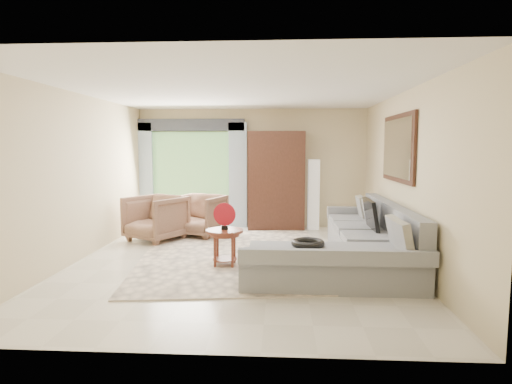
# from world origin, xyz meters

# --- Properties ---
(ground) EXTENTS (6.00, 6.00, 0.00)m
(ground) POSITION_xyz_m (0.00, 0.00, 0.00)
(ground) COLOR silver
(ground) RESTS_ON ground
(area_rug) EXTENTS (3.47, 4.34, 0.02)m
(area_rug) POSITION_xyz_m (-0.08, 0.34, 0.01)
(area_rug) COLOR #FBE4C7
(area_rug) RESTS_ON ground
(sectional_sofa) EXTENTS (2.30, 3.46, 0.90)m
(sectional_sofa) POSITION_xyz_m (1.78, -0.18, 0.28)
(sectional_sofa) COLOR gray
(sectional_sofa) RESTS_ON ground
(tv_screen) EXTENTS (0.14, 0.74, 0.48)m
(tv_screen) POSITION_xyz_m (2.05, 0.22, 0.72)
(tv_screen) COLOR black
(tv_screen) RESTS_ON sectional_sofa
(garden_hose) EXTENTS (0.43, 0.43, 0.09)m
(garden_hose) POSITION_xyz_m (1.00, -1.06, 0.55)
(garden_hose) COLOR black
(garden_hose) RESTS_ON sectional_sofa
(coffee_table) EXTENTS (0.55, 0.55, 0.55)m
(coffee_table) POSITION_xyz_m (-0.18, -0.27, 0.29)
(coffee_table) COLOR #502015
(coffee_table) RESTS_ON ground
(red_disc) EXTENTS (0.34, 0.10, 0.34)m
(red_disc) POSITION_xyz_m (-0.18, -0.27, 0.78)
(red_disc) COLOR #A1101C
(red_disc) RESTS_ON coffee_table
(armchair_left) EXTENTS (1.27, 1.28, 0.86)m
(armchair_left) POSITION_xyz_m (-1.72, 1.41, 0.43)
(armchair_left) COLOR #855B48
(armchair_left) RESTS_ON ground
(armchair_right) EXTENTS (1.14, 1.15, 0.83)m
(armchair_right) POSITION_xyz_m (-0.98, 1.88, 0.41)
(armchair_right) COLOR #8A5E4B
(armchair_right) RESTS_ON ground
(potted_plant) EXTENTS (0.56, 0.53, 0.51)m
(potted_plant) POSITION_xyz_m (-1.88, 2.28, 0.25)
(potted_plant) COLOR #999999
(potted_plant) RESTS_ON ground
(armoire) EXTENTS (1.20, 0.55, 2.10)m
(armoire) POSITION_xyz_m (0.55, 2.72, 1.05)
(armoire) COLOR #321A10
(armoire) RESTS_ON ground
(floor_lamp) EXTENTS (0.24, 0.24, 1.50)m
(floor_lamp) POSITION_xyz_m (1.35, 2.78, 0.75)
(floor_lamp) COLOR silver
(floor_lamp) RESTS_ON ground
(window) EXTENTS (1.80, 0.04, 1.40)m
(window) POSITION_xyz_m (-1.35, 2.97, 1.40)
(window) COLOR #669E59
(window) RESTS_ON wall_back
(curtain_left) EXTENTS (0.40, 0.08, 2.30)m
(curtain_left) POSITION_xyz_m (-2.40, 2.88, 1.15)
(curtain_left) COLOR #9EB7CC
(curtain_left) RESTS_ON ground
(curtain_right) EXTENTS (0.40, 0.08, 2.30)m
(curtain_right) POSITION_xyz_m (-0.30, 2.88, 1.15)
(curtain_right) COLOR #9EB7CC
(curtain_right) RESTS_ON ground
(valance) EXTENTS (2.40, 0.12, 0.26)m
(valance) POSITION_xyz_m (-1.35, 2.90, 2.25)
(valance) COLOR #1E232D
(valance) RESTS_ON wall_back
(wall_mirror) EXTENTS (0.05, 1.70, 1.05)m
(wall_mirror) POSITION_xyz_m (2.46, 0.35, 1.75)
(wall_mirror) COLOR black
(wall_mirror) RESTS_ON wall_right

